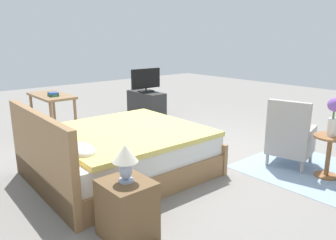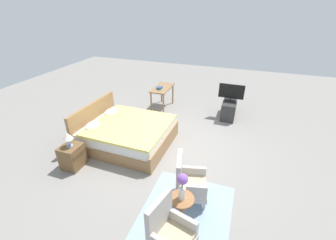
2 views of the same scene
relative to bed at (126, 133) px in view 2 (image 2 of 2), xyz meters
The scene contains 13 objects.
ground_plane 1.20m from the bed, 82.79° to the right, with size 16.00×16.00×0.00m, color gray.
floor_rug 2.69m from the bed, 131.74° to the right, with size 2.10×1.50×0.01m.
bed is the anchor object (origin of this frame).
armchair_by_window_left 3.01m from the bed, 139.85° to the right, with size 0.66×0.66×0.92m.
armchair_by_window_right 2.32m from the bed, 123.07° to the right, with size 0.65×0.65×0.92m.
side_table 2.65m from the bed, 132.25° to the right, with size 0.40×0.40×0.54m.
flower_vase 2.70m from the bed, 132.25° to the right, with size 0.17×0.17×0.48m.
nightstand 1.38m from the bed, 151.04° to the left, with size 0.44×0.41×0.53m.
table_lamp 1.45m from the bed, 151.02° to the left, with size 0.22×0.22×0.33m.
tv_stand 3.32m from the bed, 43.48° to the right, with size 0.96×0.40×0.53m.
tv_flatscreen 3.36m from the bed, 43.46° to the right, with size 0.21×0.75×0.51m.
vanity_desk 2.33m from the bed, ahead, with size 1.04×0.52×0.73m.
book_stack 2.18m from the bed, ahead, with size 0.19×0.16×0.07m.
Camera 2 is at (-4.35, -1.43, 3.26)m, focal length 24.00 mm.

